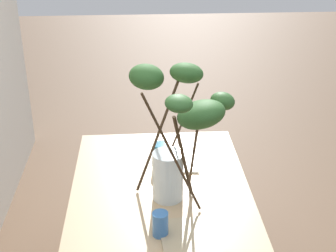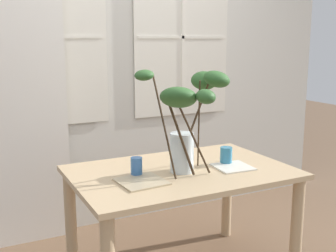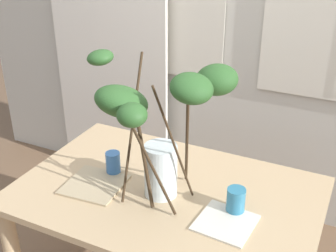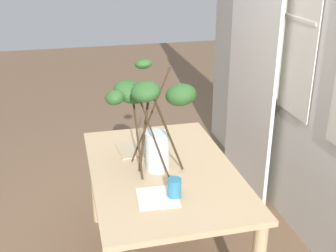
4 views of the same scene
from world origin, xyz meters
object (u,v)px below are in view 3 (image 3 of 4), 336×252
at_px(drinking_glass_blue_left, 113,163).
at_px(plate_square_left, 95,184).
at_px(plate_square_right, 225,223).
at_px(vase_with_branches, 160,123).
at_px(drinking_glass_blue_right, 236,201).
at_px(dining_table, 167,212).

bearing_deg(drinking_glass_blue_left, plate_square_left, -100.42).
bearing_deg(plate_square_left, plate_square_right, 0.39).
bearing_deg(drinking_glass_blue_left, vase_with_branches, -17.86).
bearing_deg(drinking_glass_blue_right, plate_square_right, -96.27).
height_order(vase_with_branches, drinking_glass_blue_left, vase_with_branches).
height_order(dining_table, plate_square_right, plate_square_right).
bearing_deg(plate_square_left, dining_table, 18.88).
xyz_separation_m(drinking_glass_blue_left, drinking_glass_blue_right, (0.63, -0.03, -0.00)).
xyz_separation_m(dining_table, plate_square_right, (0.32, -0.11, 0.13)).
xyz_separation_m(drinking_glass_blue_left, plate_square_left, (-0.02, -0.13, -0.05)).
bearing_deg(plate_square_left, drinking_glass_blue_right, 8.55).
relative_size(vase_with_branches, plate_square_left, 2.53).
distance_m(dining_table, plate_square_right, 0.36).
relative_size(dining_table, plate_square_right, 6.07).
distance_m(dining_table, vase_with_branches, 0.51).
height_order(drinking_glass_blue_left, drinking_glass_blue_right, same).
height_order(dining_table, drinking_glass_blue_right, drinking_glass_blue_right).
bearing_deg(vase_with_branches, plate_square_left, -174.73).
bearing_deg(plate_square_right, drinking_glass_blue_right, 83.73).
xyz_separation_m(vase_with_branches, drinking_glass_blue_right, (0.32, 0.07, -0.33)).
distance_m(dining_table, drinking_glass_blue_left, 0.35).
distance_m(dining_table, plate_square_left, 0.36).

